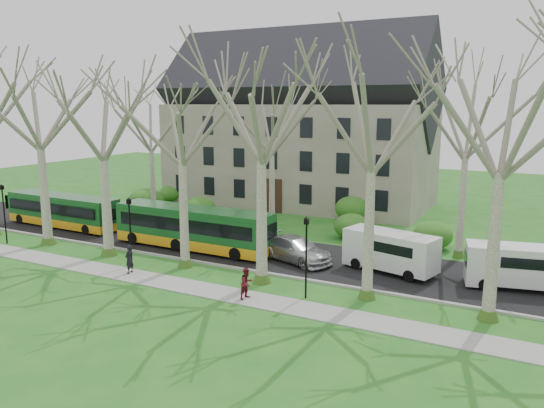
{
  "coord_description": "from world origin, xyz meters",
  "views": [
    {
      "loc": [
        16.73,
        -25.38,
        10.14
      ],
      "look_at": [
        1.9,
        3.0,
        4.03
      ],
      "focal_mm": 35.0,
      "sensor_mm": 36.0,
      "label": 1
    }
  ],
  "objects": [
    {
      "name": "sidewalk",
      "position": [
        0.0,
        -2.5,
        0.03
      ],
      "size": [
        70.0,
        2.0,
        0.06
      ],
      "primitive_type": "cube",
      "color": "gray",
      "rests_on": "ground"
    },
    {
      "name": "tree_row_verge",
      "position": [
        0.0,
        0.3,
        7.0
      ],
      "size": [
        49.0,
        7.0,
        14.0
      ],
      "color": "gray",
      "rests_on": "ground"
    },
    {
      "name": "pedestrian_b",
      "position": [
        3.35,
        -2.61,
        0.89
      ],
      "size": [
        0.8,
        0.93,
        1.65
      ],
      "primitive_type": "imported",
      "rotation": [
        0.0,
        0.0,
        1.32
      ],
      "color": "maroon",
      "rests_on": "sidewalk"
    },
    {
      "name": "lamp_row",
      "position": [
        -0.0,
        -1.0,
        2.57
      ],
      "size": [
        36.22,
        0.22,
        4.3
      ],
      "color": "black",
      "rests_on": "ground"
    },
    {
      "name": "building",
      "position": [
        -6.0,
        24.0,
        8.07
      ],
      "size": [
        26.5,
        12.2,
        16.0
      ],
      "color": "gray",
      "rests_on": "ground"
    },
    {
      "name": "tree_row_far",
      "position": [
        -1.33,
        11.0,
        6.0
      ],
      "size": [
        33.0,
        7.0,
        12.0
      ],
      "color": "gray",
      "rests_on": "ground"
    },
    {
      "name": "bus_lead",
      "position": [
        -18.42,
        4.57,
        1.42
      ],
      "size": [
        10.97,
        2.6,
        2.73
      ],
      "primitive_type": null,
      "rotation": [
        0.0,
        0.0,
        -0.03
      ],
      "color": "#164E20",
      "rests_on": "road"
    },
    {
      "name": "ground",
      "position": [
        0.0,
        0.0,
        0.0
      ],
      "size": [
        120.0,
        120.0,
        0.0
      ],
      "primitive_type": "plane",
      "color": "#20671D",
      "rests_on": "ground"
    },
    {
      "name": "van_b",
      "position": [
        15.81,
        5.66,
        1.26
      ],
      "size": [
        5.78,
        3.07,
        2.39
      ],
      "primitive_type": null,
      "rotation": [
        0.0,
        0.0,
        0.2
      ],
      "color": "silver",
      "rests_on": "road"
    },
    {
      "name": "pedestrian_a",
      "position": [
        -5.05,
        -2.23,
        0.92
      ],
      "size": [
        0.47,
        0.67,
        1.73
      ],
      "primitive_type": "imported",
      "rotation": [
        0.0,
        0.0,
        -1.48
      ],
      "color": "black",
      "rests_on": "sidewalk"
    },
    {
      "name": "sedan",
      "position": [
        2.75,
        4.64,
        0.84
      ],
      "size": [
        5.81,
        3.89,
        1.56
      ],
      "primitive_type": "imported",
      "rotation": [
        0.0,
        0.0,
        1.22
      ],
      "color": "#B5B5BA",
      "rests_on": "road"
    },
    {
      "name": "bus_follow",
      "position": [
        -4.89,
        4.07,
        1.56
      ],
      "size": [
        12.02,
        2.63,
        3.0
      ],
      "primitive_type": null,
      "rotation": [
        0.0,
        0.0,
        -0.01
      ],
      "color": "#164E20",
      "rests_on": "road"
    },
    {
      "name": "hedges",
      "position": [
        -4.67,
        14.0,
        1.0
      ],
      "size": [
        30.6,
        8.6,
        2.0
      ],
      "color": "#215F1B",
      "rests_on": "ground"
    },
    {
      "name": "van_a",
      "position": [
        8.77,
        5.27,
        1.28
      ],
      "size": [
        5.92,
        3.37,
        2.44
      ],
      "primitive_type": null,
      "rotation": [
        0.0,
        0.0,
        -0.25
      ],
      "color": "silver",
      "rests_on": "road"
    },
    {
      "name": "curb",
      "position": [
        0.0,
        1.5,
        0.07
      ],
      "size": [
        80.0,
        0.25,
        0.14
      ],
      "primitive_type": "cube",
      "color": "#A5A39E",
      "rests_on": "ground"
    },
    {
      "name": "road",
      "position": [
        0.0,
        5.5,
        0.03
      ],
      "size": [
        80.0,
        8.0,
        0.06
      ],
      "primitive_type": "cube",
      "color": "black",
      "rests_on": "ground"
    }
  ]
}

